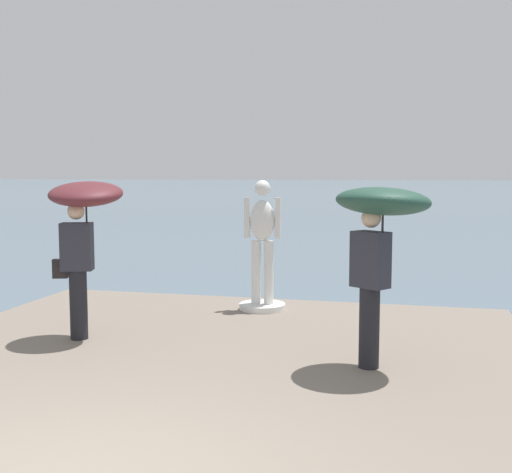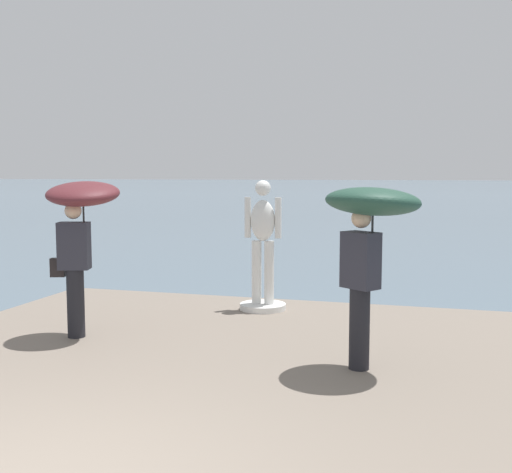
% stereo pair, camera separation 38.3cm
% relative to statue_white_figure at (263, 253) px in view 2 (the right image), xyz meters
% --- Properties ---
extents(ground_plane, '(400.00, 400.00, 0.00)m').
position_rel_statue_white_figure_xyz_m(ground_plane, '(-0.05, 33.90, -1.28)').
color(ground_plane, slate).
extents(pier, '(7.51, 9.95, 0.40)m').
position_rel_statue_white_figure_xyz_m(pier, '(-0.05, -4.13, -1.08)').
color(pier, slate).
rests_on(pier, ground).
extents(statue_white_figure, '(0.71, 0.71, 1.99)m').
position_rel_statue_white_figure_xyz_m(statue_white_figure, '(0.00, 0.00, 0.00)').
color(statue_white_figure, white).
rests_on(statue_white_figure, pier).
extents(onlooker_left, '(1.15, 1.17, 2.05)m').
position_rel_statue_white_figure_xyz_m(onlooker_left, '(-1.80, -2.21, 0.66)').
color(onlooker_left, black).
rests_on(onlooker_left, pier).
extents(onlooker_right, '(1.39, 1.39, 1.99)m').
position_rel_statue_white_figure_xyz_m(onlooker_right, '(1.87, -2.63, 0.68)').
color(onlooker_right, black).
rests_on(onlooker_right, pier).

